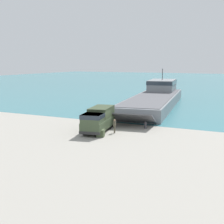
{
  "coord_description": "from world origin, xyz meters",
  "views": [
    {
      "loc": [
        16.65,
        -32.97,
        8.41
      ],
      "look_at": [
        -0.8,
        3.79,
        1.73
      ],
      "focal_mm": 50.0,
      "sensor_mm": 36.0,
      "label": 1
    }
  ],
  "objects_px": {
    "military_truck": "(98,119)",
    "mooring_bollard": "(145,125)",
    "cargo_crate": "(101,133)",
    "landing_craft": "(156,97)",
    "moored_boat_a": "(157,85)",
    "soldier_on_ramp": "(115,125)"
  },
  "relations": [
    {
      "from": "moored_boat_a",
      "to": "cargo_crate",
      "type": "height_order",
      "value": "moored_boat_a"
    },
    {
      "from": "moored_boat_a",
      "to": "mooring_bollard",
      "type": "distance_m",
      "value": 65.21
    },
    {
      "from": "landing_craft",
      "to": "military_truck",
      "type": "height_order",
      "value": "landing_craft"
    },
    {
      "from": "military_truck",
      "to": "mooring_bollard",
      "type": "relative_size",
      "value": 8.51
    },
    {
      "from": "cargo_crate",
      "to": "moored_boat_a",
      "type": "bearing_deg",
      "value": 102.09
    },
    {
      "from": "moored_boat_a",
      "to": "military_truck",
      "type": "bearing_deg",
      "value": -107.81
    },
    {
      "from": "landing_craft",
      "to": "moored_boat_a",
      "type": "height_order",
      "value": "landing_craft"
    },
    {
      "from": "military_truck",
      "to": "cargo_crate",
      "type": "height_order",
      "value": "military_truck"
    },
    {
      "from": "soldier_on_ramp",
      "to": "mooring_bollard",
      "type": "relative_size",
      "value": 1.96
    },
    {
      "from": "soldier_on_ramp",
      "to": "cargo_crate",
      "type": "height_order",
      "value": "soldier_on_ramp"
    },
    {
      "from": "military_truck",
      "to": "landing_craft",
      "type": "bearing_deg",
      "value": 170.87
    },
    {
      "from": "soldier_on_ramp",
      "to": "moored_boat_a",
      "type": "bearing_deg",
      "value": 93.95
    },
    {
      "from": "moored_boat_a",
      "to": "cargo_crate",
      "type": "bearing_deg",
      "value": -106.98
    },
    {
      "from": "moored_boat_a",
      "to": "mooring_bollard",
      "type": "relative_size",
      "value": 7.64
    },
    {
      "from": "moored_boat_a",
      "to": "landing_craft",
      "type": "bearing_deg",
      "value": -102.29
    },
    {
      "from": "military_truck",
      "to": "moored_boat_a",
      "type": "relative_size",
      "value": 1.11
    },
    {
      "from": "soldier_on_ramp",
      "to": "moored_boat_a",
      "type": "relative_size",
      "value": 0.26
    },
    {
      "from": "landing_craft",
      "to": "mooring_bollard",
      "type": "height_order",
      "value": "landing_craft"
    },
    {
      "from": "soldier_on_ramp",
      "to": "military_truck",
      "type": "bearing_deg",
      "value": 168.3
    },
    {
      "from": "moored_boat_a",
      "to": "mooring_bollard",
      "type": "height_order",
      "value": "moored_boat_a"
    },
    {
      "from": "military_truck",
      "to": "mooring_bollard",
      "type": "bearing_deg",
      "value": 118.43
    },
    {
      "from": "soldier_on_ramp",
      "to": "cargo_crate",
      "type": "bearing_deg",
      "value": -116.15
    }
  ]
}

